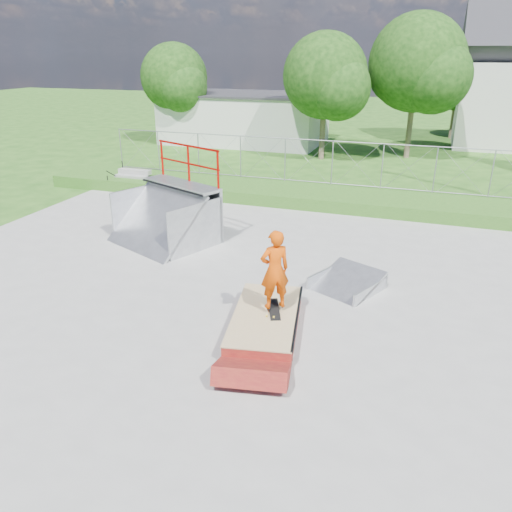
{
  "coord_description": "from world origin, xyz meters",
  "views": [
    {
      "loc": [
        3.66,
        -9.67,
        5.64
      ],
      "look_at": [
        0.07,
        0.74,
        1.1
      ],
      "focal_mm": 35.0,
      "sensor_mm": 36.0,
      "label": 1
    }
  ],
  "objects_px": {
    "flat_bank_ramp": "(347,282)",
    "quarter_pipe": "(160,198)",
    "skater": "(275,273)",
    "grind_box": "(266,322)"
  },
  "relations": [
    {
      "from": "skater",
      "to": "quarter_pipe",
      "type": "bearing_deg",
      "value": -75.41
    },
    {
      "from": "flat_bank_ramp",
      "to": "skater",
      "type": "bearing_deg",
      "value": -91.15
    },
    {
      "from": "flat_bank_ramp",
      "to": "skater",
      "type": "relative_size",
      "value": 0.89
    },
    {
      "from": "skater",
      "to": "flat_bank_ramp",
      "type": "bearing_deg",
      "value": -152.37
    },
    {
      "from": "quarter_pipe",
      "to": "flat_bank_ramp",
      "type": "height_order",
      "value": "quarter_pipe"
    },
    {
      "from": "quarter_pipe",
      "to": "skater",
      "type": "distance_m",
      "value": 6.25
    },
    {
      "from": "quarter_pipe",
      "to": "grind_box",
      "type": "bearing_deg",
      "value": -17.25
    },
    {
      "from": "quarter_pipe",
      "to": "skater",
      "type": "height_order",
      "value": "quarter_pipe"
    },
    {
      "from": "flat_bank_ramp",
      "to": "quarter_pipe",
      "type": "bearing_deg",
      "value": -169.13
    },
    {
      "from": "grind_box",
      "to": "quarter_pipe",
      "type": "bearing_deg",
      "value": 128.9
    }
  ]
}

